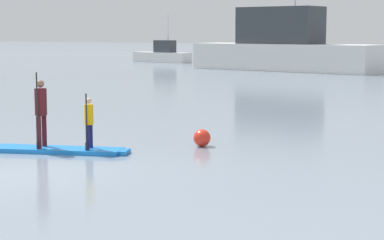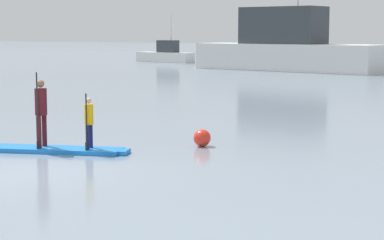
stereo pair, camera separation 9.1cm
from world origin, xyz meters
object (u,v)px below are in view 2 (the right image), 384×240
Objects in this scene: paddleboard_near at (55,150)px; paddler_child_solo at (89,120)px; motor_boat_small_navy at (166,55)px; mooring_buoy_mid at (202,138)px; paddler_adult at (41,109)px; fishing_boat_white_large at (285,47)px.

paddleboard_near is 1.05m from paddler_child_solo.
motor_boat_small_navy is 43.49m from mooring_buoy_mid.
paddler_child_solo is 44.31m from motor_boat_small_navy.
paddleboard_near is 1.98× the size of paddler_adult.
fishing_boat_white_large is (-8.16, 32.01, 0.86)m from paddler_child_solo.
paddler_adult is at bearing -139.76° from mooring_buoy_mid.
motor_boat_small_navy reaches higher than paddleboard_near.
motor_boat_small_navy is at bearing 153.89° from fishing_boat_white_large.
paddleboard_near is at bearing -137.97° from mooring_buoy_mid.
mooring_buoy_mid is at bearing -71.73° from fishing_boat_white_large.
paddler_child_solo is 0.09× the size of fishing_boat_white_large.
fishing_boat_white_large reaches higher than paddleboard_near.
paddleboard_near is 8.22× the size of mooring_buoy_mid.
motor_boat_small_navy is at bearing 118.28° from paddleboard_near.
paddleboard_near is 0.97m from paddler_adult.
mooring_buoy_mid is at bearing 48.94° from paddler_child_solo.
paddler_child_solo is at bearing -131.06° from mooring_buoy_mid.
fishing_boat_white_large is at bearing 102.92° from paddleboard_near.
mooring_buoy_mid is (23.43, -36.64, -0.43)m from motor_boat_small_navy.
fishing_boat_white_large reaches higher than mooring_buoy_mid.
paddler_child_solo is 2.71m from mooring_buoy_mid.
mooring_buoy_mid is (1.75, 2.01, -0.53)m from paddler_child_solo.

